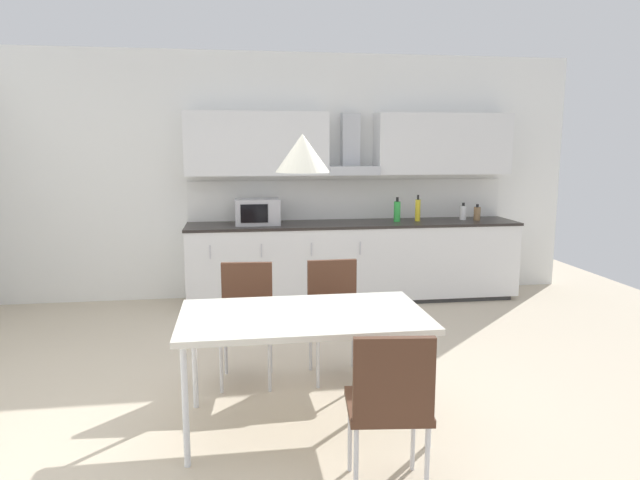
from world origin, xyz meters
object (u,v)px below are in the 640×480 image
(chair_far_left, at_px, (247,310))
(chair_far_right, at_px, (334,306))
(bottle_brown, at_px, (477,213))
(bottle_yellow, at_px, (418,210))
(pendant_lamp, at_px, (302,153))
(dining_table, at_px, (303,320))
(bottle_green, at_px, (397,211))
(microwave, at_px, (257,212))
(bottle_white, at_px, (463,212))
(chair_near_right, at_px, (390,398))

(chair_far_left, relative_size, chair_far_right, 1.00)
(bottle_brown, height_order, chair_far_left, bottle_brown)
(bottle_yellow, xyz_separation_m, bottle_brown, (0.70, -0.04, -0.05))
(bottle_brown, distance_m, pendant_lamp, 3.78)
(bottle_yellow, bearing_deg, dining_table, -119.78)
(bottle_green, relative_size, bottle_brown, 1.49)
(microwave, height_order, bottle_white, microwave)
(bottle_yellow, xyz_separation_m, chair_far_right, (-1.33, -2.10, -0.48))
(bottle_yellow, distance_m, chair_far_right, 2.53)
(chair_far_left, distance_m, chair_near_right, 1.73)
(bottle_green, distance_m, bottle_yellow, 0.25)
(bottle_yellow, distance_m, bottle_brown, 0.70)
(chair_far_left, bearing_deg, dining_table, -67.75)
(bottle_yellow, relative_size, bottle_brown, 1.60)
(bottle_white, xyz_separation_m, bottle_yellow, (-0.56, -0.04, 0.04))
(bottle_green, height_order, bottle_brown, bottle_green)
(dining_table, xyz_separation_m, chair_far_left, (-0.33, 0.80, -0.15))
(bottle_brown, bearing_deg, microwave, 179.46)
(bottle_yellow, relative_size, dining_table, 0.20)
(microwave, xyz_separation_m, pendant_lamp, (0.16, -2.88, 0.67))
(bottle_green, height_order, bottle_white, bottle_green)
(dining_table, relative_size, chair_far_right, 1.71)
(bottle_green, distance_m, chair_far_left, 2.76)
(bottle_yellow, bearing_deg, chair_far_left, -133.47)
(bottle_brown, bearing_deg, chair_far_right, -134.52)
(dining_table, xyz_separation_m, chair_near_right, (0.33, -0.80, -0.15))
(chair_far_left, xyz_separation_m, pendant_lamp, (0.33, -0.80, 1.16))
(microwave, xyz_separation_m, chair_near_right, (0.48, -3.69, -0.49))
(bottle_white, bearing_deg, bottle_yellow, -176.09)
(bottle_green, height_order, chair_far_left, bottle_green)
(bottle_yellow, height_order, pendant_lamp, pendant_lamp)
(bottle_brown, xyz_separation_m, chair_far_left, (-2.69, -2.06, -0.43))
(bottle_white, xyz_separation_m, chair_far_right, (-1.89, -2.13, -0.44))
(bottle_yellow, bearing_deg, bottle_brown, -3.13)
(bottle_green, height_order, chair_near_right, bottle_green)
(bottle_green, bearing_deg, chair_far_left, -129.86)
(microwave, xyz_separation_m, bottle_yellow, (1.82, 0.01, -0.01))
(dining_table, bearing_deg, bottle_yellow, 60.22)
(chair_far_left, bearing_deg, pendant_lamp, -67.75)
(bottle_yellow, bearing_deg, chair_near_right, -109.82)
(bottle_yellow, height_order, chair_far_left, bottle_yellow)
(bottle_green, bearing_deg, chair_near_right, -106.44)
(bottle_yellow, relative_size, chair_near_right, 0.34)
(bottle_white, distance_m, chair_near_right, 4.21)
(bottle_yellow, relative_size, chair_far_right, 0.34)
(chair_far_left, bearing_deg, bottle_yellow, 46.53)
(microwave, bearing_deg, bottle_brown, -0.54)
(bottle_white, relative_size, pendant_lamp, 0.62)
(chair_far_right, relative_size, pendant_lamp, 2.72)
(bottle_yellow, relative_size, pendant_lamp, 0.93)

